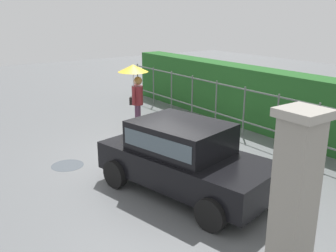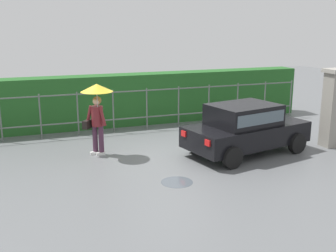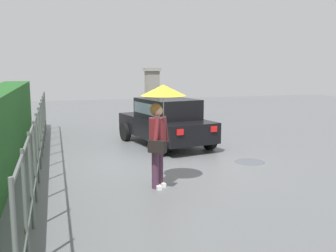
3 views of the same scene
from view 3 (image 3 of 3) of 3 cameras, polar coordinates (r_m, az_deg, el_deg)
ground_plane at (r=10.11m, az=-0.38°, el=-5.30°), size 40.00×40.00×0.00m
car at (r=12.09m, az=-0.31°, el=0.90°), size 3.97×2.48×1.48m
pedestrian at (r=7.73m, az=-1.09°, el=1.92°), size 0.91×0.91×2.10m
gate_pillar at (r=14.87m, az=-2.36°, el=4.05°), size 0.60×0.60×2.42m
fence_section at (r=9.78m, az=-18.48°, el=-1.28°), size 12.33×0.05×1.50m
puddle_near at (r=10.32m, az=11.96°, el=-5.19°), size 0.78×0.78×0.00m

